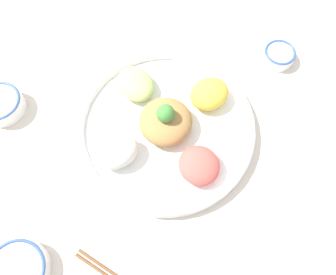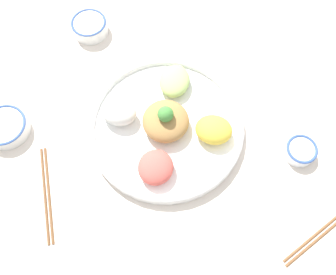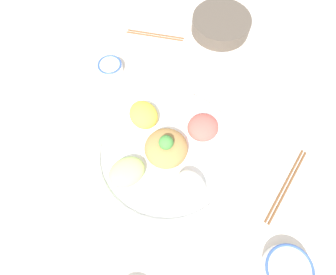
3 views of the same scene
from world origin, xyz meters
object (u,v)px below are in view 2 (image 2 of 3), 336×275
at_px(serving_spoon_main, 210,43).
at_px(salad_platter, 166,125).
at_px(sauce_bowl_red, 6,127).
at_px(sauce_bowl_dark, 90,26).
at_px(rice_bowl_blue, 300,151).
at_px(chopsticks_pair_far, 47,194).
at_px(chopsticks_pair_near, 318,237).

bearing_deg(serving_spoon_main, salad_platter, -12.28).
xyz_separation_m(sauce_bowl_red, sauce_bowl_dark, (-0.38, -0.08, 0.00)).
distance_m(rice_bowl_blue, sauce_bowl_dark, 0.70).
distance_m(rice_bowl_blue, serving_spoon_main, 0.41).
bearing_deg(rice_bowl_blue, sauce_bowl_dark, -82.64).
bearing_deg(sauce_bowl_red, serving_spoon_main, 158.78).
bearing_deg(sauce_bowl_dark, sauce_bowl_red, 11.38).
bearing_deg(sauce_bowl_dark, salad_platter, 77.10).
relative_size(rice_bowl_blue, chopsticks_pair_far, 0.38).
xyz_separation_m(sauce_bowl_red, serving_spoon_main, (-0.58, 0.23, -0.02)).
xyz_separation_m(salad_platter, serving_spoon_main, (-0.30, -0.09, -0.02)).
height_order(rice_bowl_blue, serving_spoon_main, rice_bowl_blue).
bearing_deg(salad_platter, rice_bowl_blue, 120.31).
xyz_separation_m(sauce_bowl_red, chopsticks_pair_far, (0.05, 0.21, -0.02)).
distance_m(chopsticks_pair_far, serving_spoon_main, 0.63).
height_order(salad_platter, chopsticks_pair_near, salad_platter).
xyz_separation_m(salad_platter, chopsticks_pair_near, (-0.03, 0.46, -0.02)).
bearing_deg(sauce_bowl_red, chopsticks_pair_far, 77.58).
relative_size(sauce_bowl_red, sauce_bowl_dark, 1.12).
xyz_separation_m(salad_platter, chopsticks_pair_far, (0.33, -0.10, -0.02)).
distance_m(sauce_bowl_dark, chopsticks_pair_near, 0.85).
bearing_deg(serving_spoon_main, rice_bowl_blue, 44.73).
bearing_deg(rice_bowl_blue, chopsticks_pair_near, 45.89).
bearing_deg(sauce_bowl_dark, chopsticks_pair_near, 86.08).
relative_size(chopsticks_pair_far, serving_spoon_main, 1.75).
distance_m(sauce_bowl_red, chopsticks_pair_far, 0.22).
height_order(chopsticks_pair_near, serving_spoon_main, chopsticks_pair_near).
xyz_separation_m(sauce_bowl_red, chopsticks_pair_near, (-0.32, 0.77, -0.02)).
relative_size(salad_platter, rice_bowl_blue, 5.17).
bearing_deg(sauce_bowl_dark, serving_spoon_main, 124.36).
xyz_separation_m(sauce_bowl_red, rice_bowl_blue, (-0.47, 0.62, -0.00)).
relative_size(chopsticks_pair_near, serving_spoon_main, 1.72).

